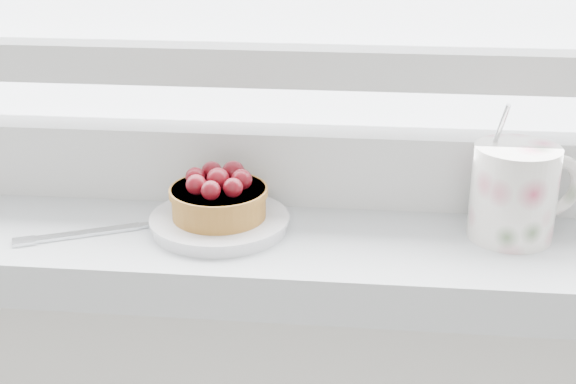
# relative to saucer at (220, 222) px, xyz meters

# --- Properties ---
(saucer) EXTENTS (0.12, 0.12, 0.01)m
(saucer) POSITION_rel_saucer_xyz_m (0.00, 0.00, 0.00)
(saucer) COLOR silver
(saucer) RESTS_ON windowsill
(raspberry_tart) EXTENTS (0.09, 0.09, 0.05)m
(raspberry_tart) POSITION_rel_saucer_xyz_m (0.00, 0.00, 0.02)
(raspberry_tart) COLOR brown
(raspberry_tart) RESTS_ON saucer
(floral_mug) EXTENTS (0.11, 0.10, 0.12)m
(floral_mug) POSITION_rel_saucer_xyz_m (0.26, 0.01, 0.04)
(floral_mug) COLOR white
(floral_mug) RESTS_ON windowsill
(fork) EXTENTS (0.18, 0.10, 0.00)m
(fork) POSITION_rel_saucer_xyz_m (-0.09, -0.01, -0.00)
(fork) COLOR silver
(fork) RESTS_ON windowsill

